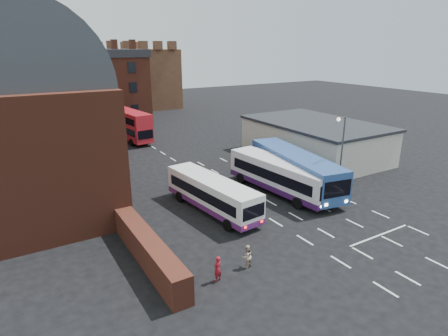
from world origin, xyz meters
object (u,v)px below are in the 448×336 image
pedestrian_red (218,269)px  pedestrian_beige (247,256)px  bus_red_double (128,124)px  street_lamp (341,148)px  bus_white_inbound (279,174)px  bus_white_outbound (212,192)px  bus_blue (295,168)px

pedestrian_red → pedestrian_beige: (2.22, 0.31, -0.06)m
bus_red_double → pedestrian_red: (-6.10, -35.39, -1.46)m
bus_red_double → street_lamp: (9.78, -29.52, 2.02)m
bus_red_double → pedestrian_beige: 35.32m
bus_white_inbound → bus_red_double: bearing=-83.4°
bus_white_inbound → street_lamp: size_ratio=1.60×
bus_white_outbound → pedestrian_beige: bearing=-111.5°
pedestrian_red → street_lamp: bearing=-178.0°
bus_blue → pedestrian_red: 16.26m
pedestrian_red → pedestrian_beige: size_ratio=1.08×
street_lamp → pedestrian_beige: street_lamp is taller
street_lamp → pedestrian_red: bearing=-159.7°
bus_white_inbound → bus_red_double: bus_red_double is taller
bus_white_outbound → bus_red_double: bus_red_double is taller
bus_red_double → bus_white_inbound: bearing=95.1°
bus_blue → bus_red_double: size_ratio=1.18×
street_lamp → bus_red_double: bearing=108.3°
bus_white_inbound → pedestrian_red: size_ratio=7.20×
bus_red_double → street_lamp: street_lamp is taller
bus_white_outbound → pedestrian_beige: size_ratio=6.98×
bus_white_inbound → pedestrian_beige: bus_white_inbound is taller
bus_red_double → pedestrian_beige: bus_red_double is taller
bus_white_inbound → street_lamp: 5.78m
bus_blue → pedestrian_beige: (-11.29, -8.66, -1.27)m
bus_white_outbound → street_lamp: (11.46, -2.60, 2.66)m
bus_white_outbound → street_lamp: bearing=-19.2°
pedestrian_red → bus_white_inbound: bearing=-161.1°
bus_red_double → pedestrian_beige: size_ratio=7.39×
bus_white_outbound → bus_red_double: (1.69, 26.92, 0.64)m
bus_red_double → pedestrian_beige: (-3.88, -35.08, -1.52)m
bus_white_inbound → bus_red_double: (-5.43, 26.62, 0.45)m
pedestrian_beige → bus_white_inbound: bearing=-145.1°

